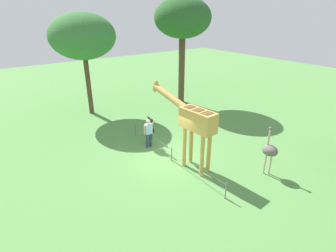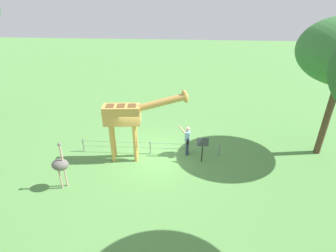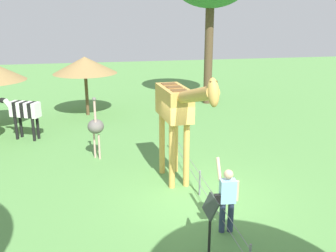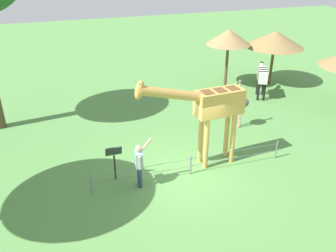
% 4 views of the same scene
% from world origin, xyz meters
% --- Properties ---
extents(ground_plane, '(60.00, 60.00, 0.00)m').
position_xyz_m(ground_plane, '(0.00, 0.00, 0.00)').
color(ground_plane, '#568E47').
extents(giraffe, '(4.00, 0.84, 3.68)m').
position_xyz_m(giraffe, '(-0.85, -0.35, 2.33)').
color(giraffe, gold).
rests_on(giraffe, ground_plane).
extents(visitor, '(0.64, 0.59, 1.73)m').
position_xyz_m(visitor, '(1.88, 0.22, 0.90)').
color(visitor, navy).
rests_on(visitor, ground_plane).
extents(ostrich, '(0.70, 0.56, 2.25)m').
position_xyz_m(ostrich, '(-3.39, -2.67, 1.18)').
color(ostrich, '#CC9E93').
rests_on(ostrich, ground_plane).
extents(info_sign, '(0.56, 0.21, 1.32)m').
position_xyz_m(info_sign, '(2.61, -0.41, 0.95)').
color(info_sign, black).
rests_on(info_sign, ground_plane).
extents(wire_fence, '(7.05, 0.05, 0.75)m').
position_xyz_m(wire_fence, '(0.00, 0.12, 0.40)').
color(wire_fence, slate).
rests_on(wire_fence, ground_plane).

